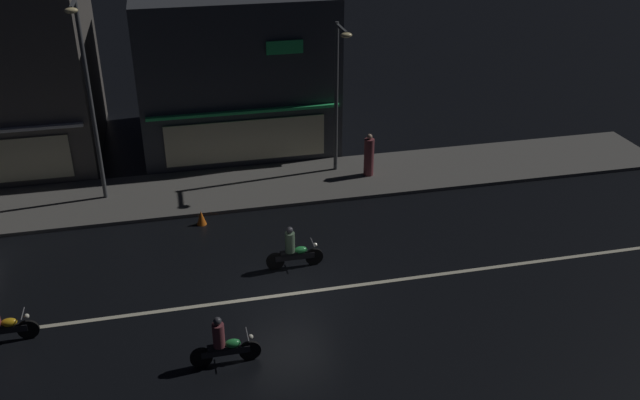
% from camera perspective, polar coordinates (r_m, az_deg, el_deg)
% --- Properties ---
extents(ground_plane, '(140.00, 140.00, 0.00)m').
position_cam_1_polar(ground_plane, '(21.55, -2.61, -7.82)').
color(ground_plane, black).
extents(lane_divider_stripe, '(33.71, 0.16, 0.01)m').
position_cam_1_polar(lane_divider_stripe, '(21.54, -2.61, -7.81)').
color(lane_divider_stripe, beige).
rests_on(lane_divider_stripe, ground).
extents(sidewalk_far, '(35.49, 3.92, 0.14)m').
position_cam_1_polar(sidewalk_far, '(28.08, -5.50, 1.12)').
color(sidewalk_far, '#5B5954').
rests_on(sidewalk_far, ground).
extents(storefront_left_block, '(8.45, 7.79, 6.94)m').
position_cam_1_polar(storefront_left_block, '(32.24, -7.23, 10.99)').
color(storefront_left_block, '#383A3F').
rests_on(storefront_left_block, ground).
extents(streetlamp_mid, '(0.44, 1.64, 7.67)m').
position_cam_1_polar(streetlamp_mid, '(26.40, -18.67, 8.75)').
color(streetlamp_mid, '#47494C').
rests_on(streetlamp_mid, sidewalk_far).
extents(streetlamp_east, '(0.44, 1.64, 6.23)m').
position_cam_1_polar(streetlamp_east, '(27.75, 1.49, 9.40)').
color(streetlamp_east, '#47494C').
rests_on(streetlamp_east, sidewalk_far).
extents(pedestrian_on_sidewalk, '(0.41, 0.41, 1.82)m').
position_cam_1_polar(pedestrian_on_sidewalk, '(28.53, 4.07, 3.63)').
color(pedestrian_on_sidewalk, brown).
rests_on(pedestrian_on_sidewalk, sidewalk_far).
extents(motorcycle_following, '(1.90, 0.60, 1.52)m').
position_cam_1_polar(motorcycle_following, '(18.78, -8.03, -11.75)').
color(motorcycle_following, black).
rests_on(motorcycle_following, ground).
extents(motorcycle_trailing_far, '(1.90, 0.60, 1.52)m').
position_cam_1_polar(motorcycle_trailing_far, '(22.52, -2.24, -4.20)').
color(motorcycle_trailing_far, black).
rests_on(motorcycle_trailing_far, ground).
extents(traffic_cone, '(0.36, 0.36, 0.55)m').
position_cam_1_polar(traffic_cone, '(25.55, -9.80, -1.45)').
color(traffic_cone, orange).
rests_on(traffic_cone, ground).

